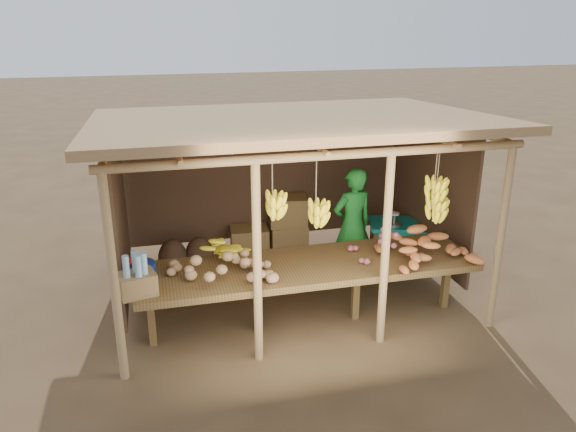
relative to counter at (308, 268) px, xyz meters
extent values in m
plane|color=brown|center=(0.00, 0.95, -0.74)|extent=(60.00, 60.00, 0.00)
cylinder|color=tan|center=(-2.10, -0.55, 0.36)|extent=(0.09, 0.09, 2.20)
cylinder|color=tan|center=(2.10, -0.55, 0.36)|extent=(0.09, 0.09, 2.20)
cylinder|color=tan|center=(-2.10, 2.45, 0.36)|extent=(0.09, 0.09, 2.20)
cylinder|color=tan|center=(2.10, 2.45, 0.36)|extent=(0.09, 0.09, 2.20)
cylinder|color=tan|center=(-0.70, -0.55, 0.36)|extent=(0.09, 0.09, 2.20)
cylinder|color=tan|center=(0.70, -0.55, 0.36)|extent=(0.09, 0.09, 2.20)
cylinder|color=tan|center=(0.00, -0.55, 1.46)|extent=(4.40, 0.09, 0.09)
cylinder|color=tan|center=(0.00, 2.45, 1.46)|extent=(4.40, 0.09, 0.09)
cube|color=#A37A4C|center=(0.00, 0.95, 1.55)|extent=(4.70, 3.50, 0.28)
cube|color=#4E3524|center=(0.00, 2.43, 0.47)|extent=(4.20, 0.04, 1.98)
cube|color=#4E3524|center=(-2.08, 1.15, 0.47)|extent=(0.04, 2.40, 1.98)
cube|color=#4E3524|center=(2.08, 1.15, 0.47)|extent=(0.04, 2.40, 1.98)
cube|color=brown|center=(0.00, 0.00, 0.02)|extent=(3.90, 1.05, 0.08)
cube|color=brown|center=(-1.80, 0.00, -0.38)|extent=(0.08, 0.08, 0.72)
cube|color=brown|center=(-0.60, 0.00, -0.38)|extent=(0.08, 0.08, 0.72)
cube|color=brown|center=(0.60, 0.00, -0.38)|extent=(0.08, 0.08, 0.72)
cube|color=brown|center=(1.80, 0.00, -0.38)|extent=(0.08, 0.08, 0.72)
cylinder|color=navy|center=(-1.90, 0.15, 0.13)|extent=(0.39, 0.39, 0.14)
cube|color=olive|center=(-1.90, -0.30, 0.18)|extent=(0.42, 0.37, 0.23)
imported|color=#1B7B29|center=(0.92, 1.03, 0.07)|extent=(0.65, 0.48, 1.61)
cube|color=brown|center=(1.71, 1.40, -0.45)|extent=(0.76, 0.70, 0.58)
cube|color=#0B8180|center=(1.71, 1.40, -0.13)|extent=(0.84, 0.78, 0.06)
cube|color=olive|center=(0.31, 2.15, -0.49)|extent=(0.60, 0.49, 0.45)
cube|color=olive|center=(0.31, 2.15, -0.05)|extent=(0.60, 0.49, 0.45)
cube|color=olive|center=(-0.30, 2.15, -0.49)|extent=(0.60, 0.49, 0.45)
ellipsoid|color=#4E3524|center=(-1.47, 1.90, -0.49)|extent=(0.42, 0.42, 0.57)
ellipsoid|color=#4E3524|center=(-1.08, 1.90, -0.49)|extent=(0.42, 0.42, 0.57)
camera|label=1|loc=(-1.66, -5.66, 2.76)|focal=35.00mm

